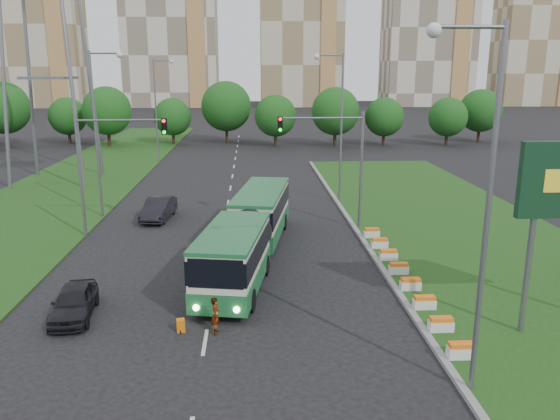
{
  "coord_description": "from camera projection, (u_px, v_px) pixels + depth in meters",
  "views": [
    {
      "loc": [
        -1.06,
        -26.07,
        10.55
      ],
      "look_at": [
        0.63,
        5.2,
        2.6
      ],
      "focal_mm": 35.0,
      "sensor_mm": 36.0,
      "label": 1
    }
  ],
  "objects": [
    {
      "name": "tree_line",
      "position": [
        325.0,
        114.0,
        80.53
      ],
      "size": [
        120.0,
        8.0,
        9.0
      ],
      "primitive_type": null,
      "color": "#144B16",
      "rests_on": "ground"
    },
    {
      "name": "street_lamps",
      "position": [
        221.0,
        143.0,
        35.93
      ],
      "size": [
        36.0,
        60.0,
        12.0
      ],
      "primitive_type": null,
      "color": "slate",
      "rests_on": "ground"
    },
    {
      "name": "shopping_trolley",
      "position": [
        181.0,
        326.0,
        22.72
      ],
      "size": [
        0.33,
        0.35,
        0.57
      ],
      "rotation": [
        0.0,
        0.0,
        0.23
      ],
      "color": "orange",
      "rests_on": "ground"
    },
    {
      "name": "midrise_east",
      "position": [
        536.0,
        41.0,
        172.85
      ],
      "size": [
        24.0,
        14.0,
        40.0
      ],
      "primitive_type": "cube",
      "color": "#C0BA9B",
      "rests_on": "ground"
    },
    {
      "name": "apartment_tower_cwest",
      "position": [
        170.0,
        19.0,
        165.35
      ],
      "size": [
        28.0,
        15.0,
        52.0
      ],
      "primitive_type": "cube",
      "color": "beige",
      "rests_on": "ground"
    },
    {
      "name": "grass_median",
      "position": [
        463.0,
        234.0,
        36.29
      ],
      "size": [
        14.0,
        60.0,
        0.15
      ],
      "primitive_type": "cube",
      "color": "#1B4313",
      "rests_on": "ground"
    },
    {
      "name": "articulated_bus",
      "position": [
        248.0,
        231.0,
        31.19
      ],
      "size": [
        2.67,
        17.11,
        2.82
      ],
      "rotation": [
        0.0,
        0.0,
        -0.17
      ],
      "color": "beige",
      "rests_on": "ground"
    },
    {
      "name": "flower_planters",
      "position": [
        404.0,
        276.0,
        27.84
      ],
      "size": [
        1.1,
        15.9,
        0.6
      ],
      "primitive_type": null,
      "color": "silver",
      "rests_on": "grass_median"
    },
    {
      "name": "ground",
      "position": [
        273.0,
        284.0,
        27.89
      ],
      "size": [
        360.0,
        360.0,
        0.0
      ],
      "primitive_type": "plane",
      "color": "black",
      "rests_on": "ground"
    },
    {
      "name": "apartment_tower_ceast",
      "position": [
        301.0,
        23.0,
        167.69
      ],
      "size": [
        25.0,
        15.0,
        50.0
      ],
      "primitive_type": "cube",
      "color": "#C0BA9B",
      "rests_on": "ground"
    },
    {
      "name": "left_verge",
      "position": [
        70.0,
        187.0,
        51.13
      ],
      "size": [
        12.0,
        110.0,
        0.1
      ],
      "primitive_type": "cube",
      "color": "#1B4313",
      "rests_on": "ground"
    },
    {
      "name": "apartment_tower_east",
      "position": [
        429.0,
        29.0,
        170.16
      ],
      "size": [
        27.0,
        15.0,
        47.0
      ],
      "primitive_type": "cube",
      "color": "beige",
      "rests_on": "ground"
    },
    {
      "name": "car_left_far",
      "position": [
        159.0,
        209.0,
        40.08
      ],
      "size": [
        2.19,
        4.97,
        1.59
      ],
      "primitive_type": "imported",
      "rotation": [
        0.0,
        0.0,
        -0.11
      ],
      "color": "black",
      "rests_on": "ground"
    },
    {
      "name": "pedestrian",
      "position": [
        216.0,
        315.0,
        22.49
      ],
      "size": [
        0.38,
        0.58,
        1.59
      ],
      "primitive_type": "imported",
      "rotation": [
        0.0,
        0.0,
        1.58
      ],
      "color": "gray",
      "rests_on": "ground"
    },
    {
      "name": "traffic_mast_left",
      "position": [
        104.0,
        156.0,
        34.74
      ],
      "size": [
        5.76,
        0.32,
        8.0
      ],
      "color": "slate",
      "rests_on": "ground"
    },
    {
      "name": "traffic_mast_median",
      "position": [
        338.0,
        152.0,
        36.5
      ],
      "size": [
        5.76,
        0.32,
        8.0
      ],
      "color": "slate",
      "rests_on": "ground"
    },
    {
      "name": "car_left_near",
      "position": [
        74.0,
        302.0,
        24.03
      ],
      "size": [
        2.08,
        4.29,
        1.41
      ],
      "primitive_type": "imported",
      "rotation": [
        0.0,
        0.0,
        0.1
      ],
      "color": "black",
      "rests_on": "ground"
    },
    {
      "name": "lane_markings",
      "position": [
        229.0,
        198.0,
        47.09
      ],
      "size": [
        0.2,
        100.0,
        0.01
      ],
      "primitive_type": null,
      "color": "beige",
      "rests_on": "ground"
    },
    {
      "name": "apartment_tower_west",
      "position": [
        36.0,
        26.0,
        163.75
      ],
      "size": [
        26.0,
        15.0,
        48.0
      ],
      "primitive_type": "cube",
      "color": "#C0BA9B",
      "rests_on": "ground"
    },
    {
      "name": "median_kerb",
      "position": [
        360.0,
        235.0,
        35.92
      ],
      "size": [
        0.3,
        60.0,
        0.18
      ],
      "primitive_type": "cube",
      "color": "gray",
      "rests_on": "ground"
    }
  ]
}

